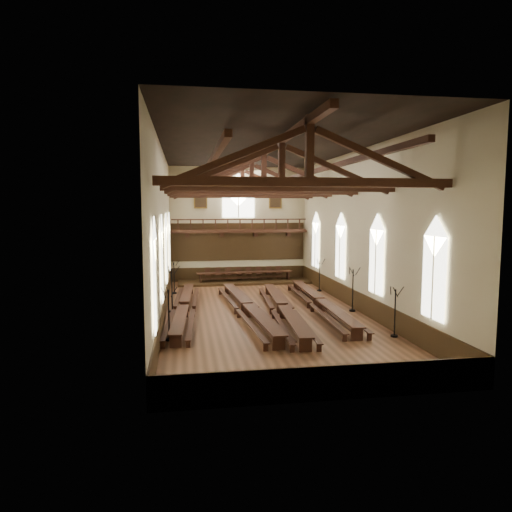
{
  "coord_description": "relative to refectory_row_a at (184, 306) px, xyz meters",
  "views": [
    {
      "loc": [
        -4.75,
        -27.07,
        6.41
      ],
      "look_at": [
        -0.24,
        1.5,
        3.37
      ],
      "focal_mm": 32.0,
      "sensor_mm": 36.0,
      "label": 1
    }
  ],
  "objects": [
    {
      "name": "candelabrum_right_far",
      "position": [
        10.37,
        6.26,
        0.26
      ],
      "size": [
        0.74,
        0.76,
        2.53
      ],
      "color": "black",
      "rests_on": "ground"
    },
    {
      "name": "refectory_row_c",
      "position": [
        5.83,
        -1.37,
        0.02
      ],
      "size": [
        1.94,
        14.35,
        0.74
      ],
      "color": "#3B1E13",
      "rests_on": "ground"
    },
    {
      "name": "candelabrum_right_mid",
      "position": [
        10.37,
        -0.77,
        0.34
      ],
      "size": [
        0.78,
        0.85,
        2.8
      ],
      "color": "black",
      "rests_on": "ground"
    },
    {
      "name": "high_chairs",
      "position": [
        5.19,
        11.86,
        0.28
      ],
      "size": [
        6.82,
        0.52,
        1.1
      ],
      "color": "#3B1E13",
      "rests_on": "dais"
    },
    {
      "name": "dais",
      "position": [
        5.19,
        11.04,
        -0.42
      ],
      "size": [
        11.4,
        2.9,
        0.19
      ],
      "primitive_type": "cube",
      "color": "#34220F",
      "rests_on": "ground"
    },
    {
      "name": "candelabrum_right_near",
      "position": [
        10.37,
        -6.54,
        0.26
      ],
      "size": [
        0.7,
        0.78,
        2.55
      ],
      "color": "black",
      "rests_on": "ground"
    },
    {
      "name": "refectory_row_b",
      "position": [
        3.75,
        -0.84,
        0.04
      ],
      "size": [
        2.01,
        14.54,
        0.76
      ],
      "color": "#3B1E13",
      "rests_on": "ground"
    },
    {
      "name": "candelabrum_left_mid",
      "position": [
        -0.73,
        0.74,
        0.36
      ],
      "size": [
        0.78,
        0.89,
        2.88
      ],
      "color": "black",
      "rests_on": "ground"
    },
    {
      "name": "refectory_row_d",
      "position": [
        8.52,
        -0.04,
        0.03
      ],
      "size": [
        1.76,
        14.44,
        0.75
      ],
      "color": "#3B1E13",
      "rests_on": "ground"
    },
    {
      "name": "candelabrum_left_far",
      "position": [
        -0.73,
        7.0,
        0.27
      ],
      "size": [
        0.74,
        0.77,
        2.57
      ],
      "color": "black",
      "rests_on": "ground"
    },
    {
      "name": "candelabrum_left_near",
      "position": [
        -0.73,
        -5.42,
        0.3
      ],
      "size": [
        0.8,
        0.78,
        2.66
      ],
      "color": "black",
      "rests_on": "ground"
    },
    {
      "name": "minstrels_gallery",
      "position": [
        4.82,
        12.3,
        3.39
      ],
      "size": [
        11.8,
        1.24,
        3.7
      ],
      "color": "#3B1E13",
      "rests_on": "room_walls"
    },
    {
      "name": "roof_trusses",
      "position": [
        4.82,
        -0.36,
        7.7
      ],
      "size": [
        11.7,
        25.7,
        2.8
      ],
      "color": "#3B1E13",
      "rests_on": "room_walls"
    },
    {
      "name": "ground",
      "position": [
        4.82,
        -0.36,
        -0.51
      ],
      "size": [
        26.0,
        26.0,
        0.0
      ],
      "primitive_type": "plane",
      "color": "brown",
      "rests_on": "ground"
    },
    {
      "name": "refectory_row_a",
      "position": [
        0.0,
        0.0,
        0.0
      ],
      "size": [
        1.8,
        14.03,
        0.7
      ],
      "color": "#3B1E13",
      "rests_on": "ground"
    },
    {
      "name": "end_window",
      "position": [
        4.82,
        12.54,
        6.71
      ],
      "size": [
        2.8,
        0.12,
        3.8
      ],
      "color": "white",
      "rests_on": "room_walls"
    },
    {
      "name": "wainscot_band",
      "position": [
        4.82,
        -0.36,
        0.09
      ],
      "size": [
        12.0,
        26.0,
        1.2
      ],
      "color": "#34220F",
      "rests_on": "ground"
    },
    {
      "name": "portraits",
      "position": [
        4.82,
        12.54,
        6.59
      ],
      "size": [
        7.75,
        0.09,
        1.45
      ],
      "color": "brown",
      "rests_on": "room_walls"
    },
    {
      "name": "side_windows",
      "position": [
        4.82,
        -0.36,
        3.23
      ],
      "size": [
        11.85,
        19.8,
        4.5
      ],
      "color": "white",
      "rests_on": "room_walls"
    },
    {
      "name": "room_walls",
      "position": [
        4.82,
        -0.36,
        5.95
      ],
      "size": [
        26.0,
        26.0,
        26.0
      ],
      "color": "#C3BB93",
      "rests_on": "ground"
    },
    {
      "name": "high_table",
      "position": [
        5.19,
        11.04,
        0.34
      ],
      "size": [
        8.33,
        1.48,
        0.78
      ],
      "color": "#3B1E13",
      "rests_on": "dais"
    }
  ]
}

